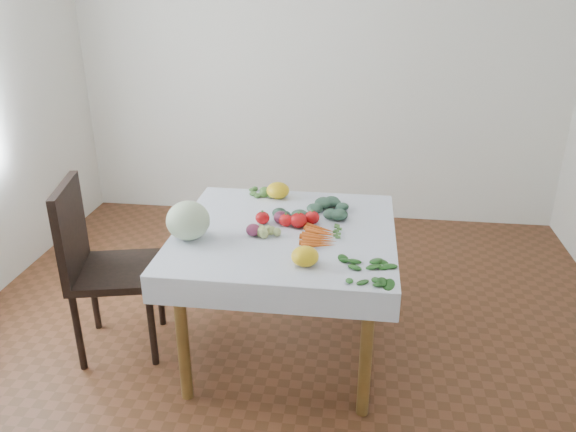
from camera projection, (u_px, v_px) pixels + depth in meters
name	position (u px, v px, depth m)	size (l,w,h in m)	color
ground	(285.00, 350.00, 3.20)	(4.00, 4.00, 0.00)	brown
back_wall	(319.00, 58.00, 4.48)	(4.00, 0.04, 2.70)	white
table	(285.00, 248.00, 2.94)	(1.00, 1.00, 0.75)	brown
tablecloth	(285.00, 230.00, 2.90)	(1.12, 1.12, 0.01)	white
chair	(97.00, 258.00, 3.01)	(0.54, 0.54, 0.99)	black
cabbage	(188.00, 221.00, 2.77)	(0.22, 0.22, 0.19)	#B3C2A3
tomato_a	(286.00, 220.00, 2.93)	(0.07, 0.07, 0.07)	#BB0C10
tomato_b	(299.00, 220.00, 2.91)	(0.09, 0.09, 0.08)	#BB0C10
tomato_c	(262.00, 218.00, 2.96)	(0.08, 0.08, 0.07)	#BB0C10
tomato_d	(312.00, 218.00, 2.95)	(0.08, 0.08, 0.07)	#BB0C10
heirloom_back	(278.00, 190.00, 3.29)	(0.14, 0.14, 0.09)	yellow
heirloom_front	(305.00, 256.00, 2.53)	(0.13, 0.13, 0.09)	yellow
onion_a	(253.00, 230.00, 2.82)	(0.07, 0.07, 0.06)	#501732
onion_b	(281.00, 217.00, 2.96)	(0.08, 0.08, 0.07)	#501732
tomatillo_cluster	(268.00, 232.00, 2.82)	(0.16, 0.10, 0.04)	#BAC370
carrot_bunch	(319.00, 237.00, 2.79)	(0.18, 0.27, 0.03)	#E95319
kale_bunch	(313.00, 210.00, 3.08)	(0.39, 0.30, 0.05)	#325341
basil_bunch	(363.00, 271.00, 2.48)	(0.28, 0.25, 0.01)	#1C4E18
dill_bunch	(266.00, 193.00, 3.35)	(0.21, 0.15, 0.02)	#487636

